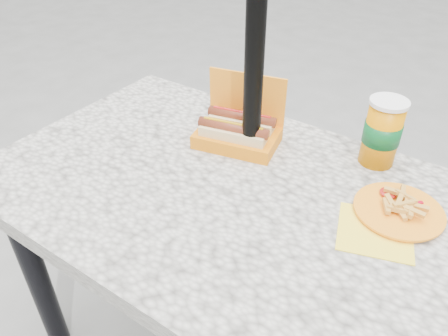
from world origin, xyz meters
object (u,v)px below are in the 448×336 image
Objects in this scene: hotdog_box at (238,130)px; fries_plate at (397,211)px; umbrella_pole at (256,30)px; soda_cup at (382,132)px.

hotdog_box is 0.48m from fries_plate.
umbrella_pole is 11.85× the size of soda_cup.
umbrella_pole reaches higher than soda_cup.
hotdog_box is 0.87× the size of fries_plate.
umbrella_pole is 0.31m from hotdog_box.
umbrella_pole is 0.43m from soda_cup.
umbrella_pole is 8.54× the size of hotdog_box.
umbrella_pole is 7.44× the size of fries_plate.
umbrella_pole is at bearing 176.46° from fries_plate.
fries_plate is at bearing -58.66° from soda_cup.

